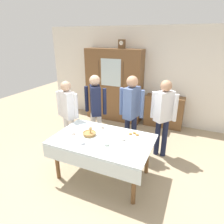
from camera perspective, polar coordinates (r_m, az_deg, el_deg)
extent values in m
plane|color=tan|center=(3.98, -1.22, -16.31)|extent=(12.00, 12.00, 0.00)
cube|color=silver|center=(5.75, 10.17, 10.30)|extent=(6.40, 0.10, 2.70)
cylinder|color=brown|center=(3.68, -15.87, -13.56)|extent=(0.07, 0.07, 0.75)
cylinder|color=brown|center=(3.11, 6.43, -20.27)|extent=(0.07, 0.07, 0.75)
cylinder|color=brown|center=(4.21, -9.01, -8.12)|extent=(0.07, 0.07, 0.75)
cylinder|color=brown|center=(3.72, 10.34, -12.55)|extent=(0.07, 0.07, 0.75)
cube|color=silver|center=(3.40, -2.77, -8.00)|extent=(1.71, 1.08, 0.03)
cube|color=silver|center=(3.08, -7.38, -14.66)|extent=(1.71, 0.01, 0.24)
cube|color=brown|center=(5.82, 0.56, 7.78)|extent=(1.68, 0.45, 2.11)
cube|color=silver|center=(5.53, -0.39, 11.50)|extent=(0.61, 0.01, 0.76)
cube|color=black|center=(5.81, -3.72, 6.62)|extent=(0.01, 0.01, 1.68)
cube|color=black|center=(5.51, 3.16, 5.81)|extent=(0.01, 0.01, 1.68)
cube|color=brown|center=(5.57, 2.90, 19.33)|extent=(0.18, 0.10, 0.24)
cylinder|color=white|center=(5.52, 2.69, 19.61)|extent=(0.11, 0.01, 0.11)
cube|color=black|center=(5.51, 2.67, 19.76)|extent=(0.00, 0.00, 0.04)
cube|color=black|center=(5.51, 2.87, 19.60)|extent=(0.05, 0.00, 0.00)
cube|color=brown|center=(5.65, 14.97, 0.12)|extent=(1.05, 0.35, 0.89)
cube|color=#2D5184|center=(5.51, 15.43, 4.54)|extent=(0.16, 0.18, 0.02)
cube|color=#3D754C|center=(5.50, 15.45, 4.76)|extent=(0.16, 0.20, 0.02)
cube|color=#664C7A|center=(5.50, 15.47, 4.99)|extent=(0.16, 0.19, 0.02)
cube|color=#B29333|center=(5.49, 15.49, 5.21)|extent=(0.14, 0.22, 0.02)
cylinder|color=white|center=(3.59, -11.35, -6.39)|extent=(0.13, 0.13, 0.01)
cylinder|color=white|center=(3.58, -11.38, -5.95)|extent=(0.08, 0.08, 0.05)
torus|color=white|center=(3.56, -10.88, -6.03)|extent=(0.04, 0.01, 0.04)
cylinder|color=#47230F|center=(3.57, -11.41, -5.64)|extent=(0.06, 0.06, 0.01)
cylinder|color=silver|center=(3.20, -1.80, -9.68)|extent=(0.13, 0.13, 0.01)
cylinder|color=silver|center=(3.18, -1.81, -9.20)|extent=(0.08, 0.08, 0.05)
torus|color=silver|center=(3.17, -1.18, -9.30)|extent=(0.04, 0.01, 0.04)
cylinder|color=#47230F|center=(3.17, -1.81, -8.86)|extent=(0.06, 0.06, 0.01)
cylinder|color=white|center=(3.74, -3.10, -4.76)|extent=(0.13, 0.13, 0.01)
cylinder|color=white|center=(3.73, -3.11, -4.33)|extent=(0.08, 0.08, 0.05)
torus|color=white|center=(3.71, -2.59, -4.40)|extent=(0.04, 0.01, 0.04)
cylinder|color=#47230F|center=(3.72, -3.12, -4.03)|extent=(0.06, 0.06, 0.01)
cylinder|color=white|center=(3.76, -6.73, -4.75)|extent=(0.13, 0.13, 0.01)
cylinder|color=white|center=(3.75, -6.75, -4.32)|extent=(0.08, 0.08, 0.05)
torus|color=white|center=(3.73, -6.25, -4.39)|extent=(0.04, 0.01, 0.04)
cylinder|color=#47230F|center=(3.74, -6.77, -4.02)|extent=(0.06, 0.06, 0.01)
cylinder|color=white|center=(3.26, -8.74, -9.27)|extent=(0.13, 0.13, 0.01)
cylinder|color=white|center=(3.25, -8.77, -8.79)|extent=(0.08, 0.08, 0.05)
torus|color=white|center=(3.23, -8.19, -8.90)|extent=(0.04, 0.01, 0.04)
cylinder|color=#47230F|center=(3.24, -8.79, -8.46)|extent=(0.06, 0.06, 0.01)
cylinder|color=white|center=(3.35, 3.15, -8.18)|extent=(0.13, 0.13, 0.01)
cylinder|color=white|center=(3.33, 3.16, -7.71)|extent=(0.08, 0.08, 0.05)
torus|color=white|center=(3.32, 3.78, -7.80)|extent=(0.04, 0.01, 0.04)
cylinder|color=#47230F|center=(3.32, 3.17, -7.39)|extent=(0.06, 0.06, 0.01)
cylinder|color=#9E7542|center=(3.51, -6.67, -6.41)|extent=(0.22, 0.22, 0.05)
torus|color=#9E7542|center=(3.50, -6.69, -6.05)|extent=(0.24, 0.24, 0.02)
cylinder|color=tan|center=(3.45, -6.46, -5.50)|extent=(0.03, 0.05, 0.12)
cylinder|color=tan|center=(3.46, -6.29, -5.41)|extent=(0.03, 0.03, 0.12)
cylinder|color=tan|center=(3.47, -6.23, -5.31)|extent=(0.03, 0.04, 0.12)
cylinder|color=white|center=(3.49, 6.39, -6.88)|extent=(0.28, 0.28, 0.01)
ellipsoid|color=#BC7F3D|center=(3.48, 7.39, -6.61)|extent=(0.07, 0.05, 0.04)
ellipsoid|color=#BC7F3D|center=(3.54, 6.58, -6.09)|extent=(0.07, 0.05, 0.04)
ellipsoid|color=#BC7F3D|center=(3.50, 5.45, -6.37)|extent=(0.07, 0.05, 0.04)
cube|color=silver|center=(3.38, 10.01, -8.24)|extent=(0.10, 0.01, 0.00)
ellipsoid|color=silver|center=(3.37, 10.93, -8.39)|extent=(0.03, 0.02, 0.01)
cube|color=silver|center=(3.65, 0.05, -5.47)|extent=(0.10, 0.01, 0.00)
ellipsoid|color=silver|center=(3.63, 0.84, -5.61)|extent=(0.03, 0.02, 0.01)
cube|color=silver|center=(3.32, -4.09, -8.52)|extent=(0.10, 0.01, 0.00)
ellipsoid|color=silver|center=(3.29, -3.23, -8.70)|extent=(0.03, 0.02, 0.01)
cylinder|color=silver|center=(4.52, -13.04, -6.01)|extent=(0.11, 0.11, 0.78)
cylinder|color=silver|center=(4.44, -11.47, -6.42)|extent=(0.11, 0.11, 0.78)
cube|color=silver|center=(4.21, -12.99, 2.09)|extent=(0.41, 0.33, 0.59)
sphere|color=tan|center=(4.10, -13.46, 7.37)|extent=(0.21, 0.21, 0.21)
cylinder|color=silver|center=(4.34, -15.33, 2.46)|extent=(0.08, 0.08, 0.53)
cylinder|color=silver|center=(4.08, -10.51, 1.69)|extent=(0.08, 0.08, 0.53)
cylinder|color=#191E38|center=(4.28, 4.42, -6.63)|extent=(0.11, 0.11, 0.85)
cylinder|color=#191E38|center=(4.23, 6.34, -7.00)|extent=(0.11, 0.11, 0.85)
cube|color=slate|center=(3.96, 5.75, 2.73)|extent=(0.27, 0.39, 0.64)
sphere|color=tan|center=(3.84, 5.99, 8.88)|extent=(0.23, 0.23, 0.23)
cylinder|color=slate|center=(4.03, 2.78, 3.15)|extent=(0.08, 0.08, 0.57)
cylinder|color=slate|center=(3.90, 8.82, 2.28)|extent=(0.08, 0.08, 0.57)
cylinder|color=#191E38|center=(4.30, 13.16, -7.25)|extent=(0.11, 0.11, 0.82)
cylinder|color=#191E38|center=(4.28, 15.14, -7.58)|extent=(0.11, 0.11, 0.82)
cube|color=silver|center=(4.00, 15.07, 1.61)|extent=(0.37, 0.41, 0.61)
sphere|color=tan|center=(3.89, 15.67, 7.41)|extent=(0.22, 0.22, 0.22)
cylinder|color=silver|center=(4.04, 12.01, 2.06)|extent=(0.08, 0.08, 0.55)
cylinder|color=silver|center=(3.98, 18.18, 1.14)|extent=(0.08, 0.08, 0.55)
cylinder|color=silver|center=(4.49, -5.45, -5.32)|extent=(0.11, 0.11, 0.84)
cylinder|color=silver|center=(4.42, -3.74, -5.70)|extent=(0.11, 0.11, 0.84)
cube|color=#191E38|center=(4.18, -4.90, 3.47)|extent=(0.37, 0.41, 0.63)
sphere|color=tan|center=(4.06, -5.09, 9.20)|extent=(0.23, 0.23, 0.23)
cylinder|color=#191E38|center=(4.28, -7.49, 3.83)|extent=(0.08, 0.08, 0.56)
cylinder|color=#191E38|center=(4.08, -2.18, 3.09)|extent=(0.08, 0.08, 0.56)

